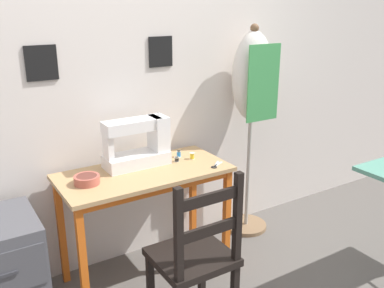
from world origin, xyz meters
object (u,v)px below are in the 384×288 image
thread_spool_far_edge (192,156)px  dress_form (252,88)px  thread_spool_near_machine (177,159)px  filing_cabinet (3,274)px  sewing_machine (140,144)px  wooden_chair (195,257)px  thread_spool_mid_table (179,154)px  scissors (215,166)px  fabric_bowl (87,179)px

thread_spool_far_edge → dress_form: (0.57, 0.11, 0.37)m
thread_spool_near_machine → dress_form: dress_form is taller
thread_spool_far_edge → filing_cabinet: 1.28m
thread_spool_far_edge → filing_cabinet: size_ratio=0.07×
sewing_machine → dress_form: bearing=2.0°
wooden_chair → filing_cabinet: 1.02m
thread_spool_mid_table → dress_form: bearing=3.3°
dress_form → thread_spool_near_machine: bearing=-171.4°
scissors → filing_cabinet: 1.33m
dress_form → scissors: bearing=-149.9°
sewing_machine → thread_spool_mid_table: 0.30m
wooden_chair → dress_form: 1.33m
sewing_machine → fabric_bowl: sewing_machine is taller
scissors → thread_spool_near_machine: 0.26m
thread_spool_near_machine → thread_spool_far_edge: bearing=-6.3°
wooden_chair → dress_form: (0.91, 0.68, 0.69)m
fabric_bowl → thread_spool_near_machine: (0.60, 0.04, -0.01)m
thread_spool_far_edge → wooden_chair: 0.74m
wooden_chair → dress_form: bearing=37.0°
thread_spool_far_edge → dress_form: 0.69m
dress_form → thread_spool_far_edge: bearing=-168.7°
scissors → dress_form: dress_form is taller
fabric_bowl → wooden_chair: size_ratio=0.16×
fabric_bowl → thread_spool_mid_table: fabric_bowl is taller
thread_spool_far_edge → sewing_machine: bearing=165.8°
thread_spool_mid_table → thread_spool_near_machine: bearing=-128.5°
sewing_machine → filing_cabinet: size_ratio=0.65×
filing_cabinet → dress_form: (1.77, 0.14, 0.79)m
thread_spool_mid_table → filing_cabinet: 1.23m
scissors → fabric_bowl: bearing=168.4°
thread_spool_near_machine → thread_spool_mid_table: bearing=51.5°
fabric_bowl → thread_spool_near_machine: 0.60m
thread_spool_mid_table → thread_spool_far_edge: same height
filing_cabinet → thread_spool_near_machine: bearing=2.2°
sewing_machine → filing_cabinet: 1.04m
wooden_chair → thread_spool_far_edge: bearing=59.5°
scissors → thread_spool_mid_table: bearing=112.9°
sewing_machine → wooden_chair: sewing_machine is taller
fabric_bowl → dress_form: dress_form is taller
thread_spool_mid_table → wooden_chair: bearing=-113.5°
sewing_machine → thread_spool_mid_table: bearing=-0.9°
thread_spool_far_edge → wooden_chair: bearing=-120.5°
scissors → dress_form: 0.71m
thread_spool_near_machine → wooden_chair: bearing=-111.5°
thread_spool_far_edge → thread_spool_mid_table: bearing=124.9°
fabric_bowl → thread_spool_far_edge: 0.71m
sewing_machine → thread_spool_mid_table: sewing_machine is taller
fabric_bowl → wooden_chair: (0.37, -0.54, -0.33)m
thread_spool_near_machine → filing_cabinet: bearing=-177.8°
thread_spool_far_edge → dress_form: dress_form is taller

